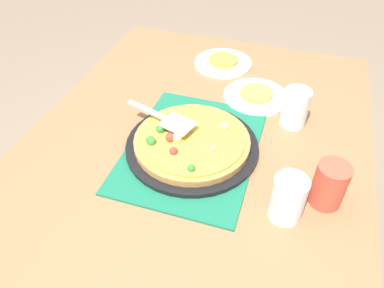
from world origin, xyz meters
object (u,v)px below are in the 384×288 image
(pizza_pan, at_px, (192,146))
(cup_near, at_px, (329,185))
(plate_near_left, at_px, (256,97))
(plate_far_right, at_px, (223,63))
(served_slice_right, at_px, (223,60))
(cup_corner, at_px, (295,108))
(pizza, at_px, (191,141))
(cup_far, at_px, (288,198))
(pizza_server, at_px, (164,118))
(served_slice_left, at_px, (256,93))

(pizza_pan, height_order, cup_near, cup_near)
(cup_near, bearing_deg, plate_near_left, -148.02)
(plate_far_right, height_order, served_slice_right, served_slice_right)
(plate_far_right, distance_m, cup_corner, 0.41)
(plate_near_left, height_order, served_slice_right, served_slice_right)
(plate_far_right, relative_size, cup_near, 1.83)
(pizza, bearing_deg, cup_far, 62.05)
(served_slice_right, relative_size, cup_far, 0.92)
(cup_near, bearing_deg, pizza_pan, -102.07)
(plate_far_right, bearing_deg, cup_far, 26.06)
(pizza_pan, height_order, cup_corner, cup_corner)
(served_slice_right, bearing_deg, pizza_server, -7.20)
(pizza_pan, relative_size, served_slice_right, 3.45)
(plate_near_left, height_order, cup_corner, cup_corner)
(served_slice_left, bearing_deg, cup_far, 18.43)
(plate_far_right, bearing_deg, served_slice_right, -90.00)
(plate_near_left, bearing_deg, served_slice_left, 0.00)
(served_slice_left, distance_m, pizza_server, 0.36)
(plate_near_left, bearing_deg, cup_far, 18.43)
(pizza, distance_m, plate_near_left, 0.34)
(served_slice_right, distance_m, cup_corner, 0.41)
(plate_far_right, bearing_deg, pizza_server, -7.20)
(plate_near_left, relative_size, cup_corner, 1.83)
(plate_far_right, bearing_deg, pizza_pan, 3.94)
(plate_near_left, height_order, pizza_server, pizza_server)
(served_slice_right, bearing_deg, plate_far_right, 90.00)
(pizza_pan, distance_m, cup_far, 0.33)
(plate_near_left, distance_m, served_slice_left, 0.01)
(pizza_pan, relative_size, cup_far, 3.17)
(pizza_pan, xyz_separation_m, cup_near, (0.08, 0.37, 0.05))
(cup_near, bearing_deg, cup_far, -50.79)
(pizza_pan, bearing_deg, plate_near_left, 157.66)
(pizza_pan, relative_size, plate_near_left, 1.73)
(served_slice_right, distance_m, cup_near, 0.71)
(cup_far, distance_m, pizza_server, 0.42)
(cup_far, bearing_deg, plate_near_left, -161.57)
(pizza_pan, bearing_deg, cup_near, 77.93)
(pizza, height_order, cup_far, cup_far)
(cup_far, bearing_deg, pizza_pan, -118.37)
(cup_corner, bearing_deg, served_slice_left, -127.58)
(pizza, distance_m, cup_far, 0.32)
(served_slice_right, height_order, pizza_server, pizza_server)
(pizza_pan, distance_m, cup_corner, 0.34)
(plate_far_right, xyz_separation_m, pizza_server, (0.47, -0.06, 0.07))
(plate_far_right, bearing_deg, served_slice_left, 41.42)
(pizza, xyz_separation_m, cup_near, (0.08, 0.38, 0.03))
(plate_near_left, distance_m, served_slice_right, 0.25)
(plate_far_right, xyz_separation_m, served_slice_left, (0.18, 0.16, 0.01))
(pizza_pan, bearing_deg, pizza, -56.66)
(pizza, height_order, served_slice_left, pizza)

